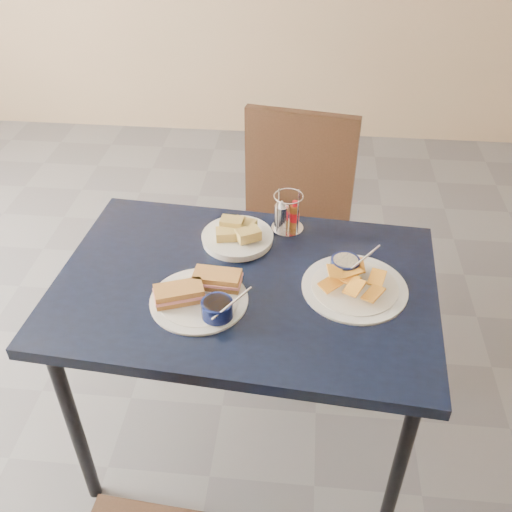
# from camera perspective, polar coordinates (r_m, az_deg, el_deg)

# --- Properties ---
(ground) EXTENTS (6.00, 6.00, 0.00)m
(ground) POSITION_cam_1_polar(r_m,az_deg,el_deg) (2.37, -3.40, -14.69)
(ground) COLOR #57575C
(ground) RESTS_ON ground
(dining_table) EXTENTS (1.21, 0.86, 0.75)m
(dining_table) POSITION_cam_1_polar(r_m,az_deg,el_deg) (1.79, -1.08, -4.27)
(dining_table) COLOR black
(dining_table) RESTS_ON ground
(chair_far) EXTENTS (0.52, 0.51, 0.97)m
(chair_far) POSITION_cam_1_polar(r_m,az_deg,el_deg) (2.39, 3.33, 4.09)
(chair_far) COLOR black
(chair_far) RESTS_ON ground
(sandwich_plate) EXTENTS (0.31, 0.29, 0.12)m
(sandwich_plate) POSITION_cam_1_polar(r_m,az_deg,el_deg) (1.67, -5.42, -3.92)
(sandwich_plate) COLOR white
(sandwich_plate) RESTS_ON dining_table
(plantain_plate) EXTENTS (0.32, 0.32, 0.12)m
(plantain_plate) POSITION_cam_1_polar(r_m,az_deg,el_deg) (1.74, 9.54, -2.44)
(plantain_plate) COLOR white
(plantain_plate) RESTS_ON dining_table
(bread_basket) EXTENTS (0.23, 0.23, 0.07)m
(bread_basket) POSITION_cam_1_polar(r_m,az_deg,el_deg) (1.90, -1.85, 2.06)
(bread_basket) COLOR white
(bread_basket) RESTS_ON dining_table
(condiment_caddy) EXTENTS (0.11, 0.11, 0.14)m
(condiment_caddy) POSITION_cam_1_polar(r_m,az_deg,el_deg) (1.94, 3.07, 4.14)
(condiment_caddy) COLOR silver
(condiment_caddy) RESTS_ON dining_table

